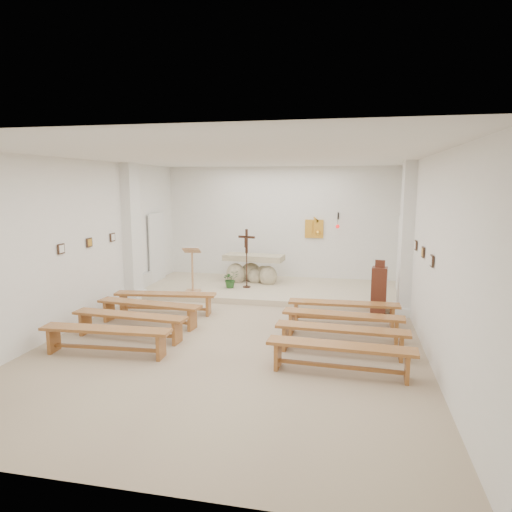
% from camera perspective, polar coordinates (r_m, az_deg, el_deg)
% --- Properties ---
extents(ground, '(7.00, 10.00, 0.00)m').
position_cam_1_polar(ground, '(9.48, -1.81, -9.38)').
color(ground, tan).
rests_on(ground, ground).
extents(wall_left, '(0.02, 10.00, 3.50)m').
position_cam_1_polar(wall_left, '(10.46, -20.79, 1.62)').
color(wall_left, white).
rests_on(wall_left, ground).
extents(wall_right, '(0.02, 10.00, 3.50)m').
position_cam_1_polar(wall_right, '(8.93, 20.46, 0.45)').
color(wall_right, white).
rests_on(wall_right, ground).
extents(wall_back, '(7.00, 0.02, 3.50)m').
position_cam_1_polar(wall_back, '(13.94, 2.99, 3.92)').
color(wall_back, white).
rests_on(wall_back, ground).
extents(ceiling, '(7.00, 10.00, 0.02)m').
position_cam_1_polar(ceiling, '(9.00, -1.92, 12.19)').
color(ceiling, silver).
rests_on(ceiling, wall_back).
extents(sanctuary_platform, '(6.98, 3.00, 0.15)m').
position_cam_1_polar(sanctuary_platform, '(12.76, 1.89, -4.18)').
color(sanctuary_platform, beige).
rests_on(sanctuary_platform, ground).
extents(pilaster_left, '(0.26, 0.55, 3.50)m').
position_cam_1_polar(pilaster_left, '(12.12, -15.25, 2.84)').
color(pilaster_left, white).
rests_on(pilaster_left, ground).
extents(pilaster_right, '(0.26, 0.55, 3.50)m').
position_cam_1_polar(pilaster_right, '(10.88, 18.29, 2.02)').
color(pilaster_right, white).
rests_on(pilaster_right, ground).
extents(gold_wall_relief, '(0.55, 0.04, 0.55)m').
position_cam_1_polar(gold_wall_relief, '(13.80, 7.28, 3.39)').
color(gold_wall_relief, gold).
rests_on(gold_wall_relief, wall_back).
extents(sanctuary_lamp, '(0.11, 0.36, 0.44)m').
position_cam_1_polar(sanctuary_lamp, '(13.50, 10.18, 3.87)').
color(sanctuary_lamp, black).
rests_on(sanctuary_lamp, wall_back).
extents(station_frame_left_front, '(0.03, 0.20, 0.20)m').
position_cam_1_polar(station_frame_left_front, '(9.79, -23.19, 0.83)').
color(station_frame_left_front, '#3A2619').
rests_on(station_frame_left_front, wall_left).
extents(station_frame_left_mid, '(0.03, 0.20, 0.20)m').
position_cam_1_polar(station_frame_left_mid, '(10.62, -20.12, 1.60)').
color(station_frame_left_mid, '#3A2619').
rests_on(station_frame_left_mid, wall_left).
extents(station_frame_left_rear, '(0.03, 0.20, 0.20)m').
position_cam_1_polar(station_frame_left_rear, '(11.47, -17.50, 2.25)').
color(station_frame_left_rear, '#3A2619').
rests_on(station_frame_left_rear, wall_left).
extents(station_frame_right_front, '(0.03, 0.20, 0.20)m').
position_cam_1_polar(station_frame_right_front, '(8.15, 21.14, -0.58)').
color(station_frame_right_front, '#3A2619').
rests_on(station_frame_right_front, wall_right).
extents(station_frame_right_mid, '(0.03, 0.20, 0.20)m').
position_cam_1_polar(station_frame_right_mid, '(9.12, 20.14, 0.45)').
color(station_frame_right_mid, '#3A2619').
rests_on(station_frame_right_mid, wall_right).
extents(station_frame_right_rear, '(0.03, 0.20, 0.20)m').
position_cam_1_polar(station_frame_right_rear, '(10.11, 19.34, 1.29)').
color(station_frame_right_rear, '#3A2619').
rests_on(station_frame_right_rear, wall_right).
extents(radiator_left, '(0.10, 0.85, 0.52)m').
position_cam_1_polar(radiator_left, '(13.00, -13.82, -3.31)').
color(radiator_left, silver).
rests_on(radiator_left, ground).
extents(radiator_right, '(0.10, 0.85, 0.52)m').
position_cam_1_polar(radiator_right, '(11.83, 17.86, -4.72)').
color(radiator_right, silver).
rests_on(radiator_right, ground).
extents(altar, '(1.77, 0.84, 0.89)m').
position_cam_1_polar(altar, '(13.28, -0.36, -1.82)').
color(altar, beige).
rests_on(altar, sanctuary_platform).
extents(lectern, '(0.48, 0.42, 1.24)m').
position_cam_1_polar(lectern, '(12.11, -7.98, -1.68)').
color(lectern, tan).
rests_on(lectern, sanctuary_platform).
extents(crucifix_stand, '(0.48, 0.21, 1.62)m').
position_cam_1_polar(crucifix_stand, '(12.49, -1.19, 0.26)').
color(crucifix_stand, '#341910').
rests_on(crucifix_stand, sanctuary_platform).
extents(potted_plant, '(0.57, 0.56, 0.48)m').
position_cam_1_polar(potted_plant, '(12.59, -3.21, -2.90)').
color(potted_plant, '#265321').
rests_on(potted_plant, sanctuary_platform).
extents(donation_pedestal, '(0.38, 0.38, 1.27)m').
position_cam_1_polar(donation_pedestal, '(10.91, 15.12, -4.17)').
color(donation_pedestal, maroon).
rests_on(donation_pedestal, ground).
extents(bench_left_front, '(2.36, 0.63, 0.49)m').
position_cam_1_polar(bench_left_front, '(10.81, -11.25, -5.19)').
color(bench_left_front, '#995C2C').
rests_on(bench_left_front, ground).
extents(bench_right_front, '(2.35, 0.43, 0.49)m').
position_cam_1_polar(bench_right_front, '(9.98, 10.88, -6.37)').
color(bench_right_front, '#995C2C').
rests_on(bench_right_front, ground).
extents(bench_left_second, '(2.36, 0.62, 0.49)m').
position_cam_1_polar(bench_left_second, '(10.03, -13.22, -6.37)').
color(bench_left_second, '#995C2C').
rests_on(bench_left_second, ground).
extents(bench_right_second, '(2.36, 0.52, 0.49)m').
position_cam_1_polar(bench_right_second, '(9.13, 10.78, -7.83)').
color(bench_right_second, '#995C2C').
rests_on(bench_right_second, ground).
extents(bench_left_third, '(2.36, 0.54, 0.49)m').
position_cam_1_polar(bench_left_third, '(9.27, -15.52, -7.74)').
color(bench_left_third, '#995C2C').
rests_on(bench_left_third, ground).
extents(bench_right_third, '(2.35, 0.49, 0.49)m').
position_cam_1_polar(bench_right_third, '(8.29, 10.66, -9.58)').
color(bench_right_third, '#995C2C').
rests_on(bench_right_third, ground).
extents(bench_left_fourth, '(2.35, 0.49, 0.49)m').
position_cam_1_polar(bench_left_fourth, '(8.54, -18.25, -9.33)').
color(bench_left_fourth, '#995C2C').
rests_on(bench_left_fourth, ground).
extents(bench_right_fourth, '(2.35, 0.50, 0.49)m').
position_cam_1_polar(bench_right_fourth, '(7.46, 10.51, -11.72)').
color(bench_right_fourth, '#995C2C').
rests_on(bench_right_fourth, ground).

